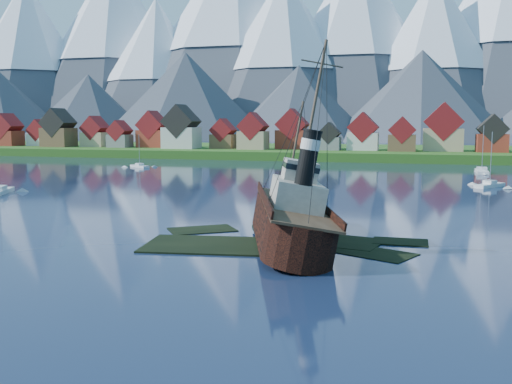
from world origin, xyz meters
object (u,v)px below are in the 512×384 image
(sailboat_c, at_px, (140,167))
(sailboat_d, at_px, (490,186))
(tugboat_wreck, at_px, (289,216))
(sailboat_e, at_px, (482,172))

(sailboat_c, distance_m, sailboat_d, 97.22)
(tugboat_wreck, height_order, sailboat_e, tugboat_wreck)
(sailboat_d, bearing_deg, sailboat_e, 122.37)
(tugboat_wreck, xyz_separation_m, sailboat_d, (28.56, 63.79, -2.65))
(tugboat_wreck, height_order, sailboat_d, tugboat_wreck)
(sailboat_c, bearing_deg, sailboat_e, -52.48)
(sailboat_c, xyz_separation_m, sailboat_d, (93.30, -27.32, 0.04))
(sailboat_c, distance_m, sailboat_e, 95.65)
(sailboat_e, bearing_deg, sailboat_d, -91.72)
(tugboat_wreck, relative_size, sailboat_e, 2.25)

